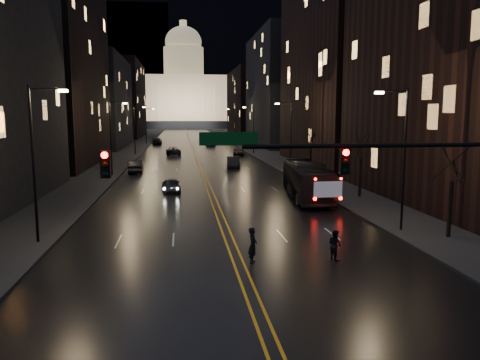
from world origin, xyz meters
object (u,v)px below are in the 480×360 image
object	(u,v)px
oncoming_car_b	(136,166)
receding_car_a	(233,162)
traffic_signal	(402,173)
pedestrian_a	(253,245)
pedestrian_b	(335,245)
bus	(307,181)
oncoming_car_a	(171,185)

from	to	relation	value
oncoming_car_b	receding_car_a	xyz separation A→B (m)	(12.95, 3.73, -0.02)
traffic_signal	pedestrian_a	distance (m)	8.34
oncoming_car_b	pedestrian_b	distance (m)	40.41
oncoming_car_b	pedestrian_a	size ratio (longest dim) A/B	2.71
bus	receding_car_a	size ratio (longest dim) A/B	2.40
bus	traffic_signal	bearing A→B (deg)	-90.58
oncoming_car_a	oncoming_car_b	bearing A→B (deg)	-77.46
oncoming_car_b	pedestrian_a	distance (m)	39.20
oncoming_car_a	traffic_signal	bearing A→B (deg)	105.33
pedestrian_b	oncoming_car_b	bearing A→B (deg)	-1.15
oncoming_car_a	pedestrian_b	bearing A→B (deg)	107.20
traffic_signal	bus	xyz separation A→B (m)	(2.30, 22.26, -3.48)
traffic_signal	oncoming_car_b	size ratio (longest dim) A/B	3.48
traffic_signal	receding_car_a	distance (m)	47.06
pedestrian_a	oncoming_car_a	bearing A→B (deg)	31.75
oncoming_car_b	receding_car_a	size ratio (longest dim) A/B	1.02
oncoming_car_a	receding_car_a	world-z (taller)	receding_car_a
receding_car_a	pedestrian_b	world-z (taller)	receding_car_a
pedestrian_b	bus	bearing A→B (deg)	-31.21
traffic_signal	pedestrian_a	xyz separation A→B (m)	(-5.20, 5.00, -4.19)
oncoming_car_a	receding_car_a	size ratio (longest dim) A/B	0.86
oncoming_car_a	pedestrian_b	xyz separation A→B (m)	(8.68, -22.22, 0.08)
traffic_signal	pedestrian_a	world-z (taller)	traffic_signal
oncoming_car_a	pedestrian_a	distance (m)	22.66
oncoming_car_a	pedestrian_a	xyz separation A→B (m)	(4.42, -22.22, 0.20)
bus	pedestrian_a	size ratio (longest dim) A/B	6.36
oncoming_car_a	pedestrian_b	world-z (taller)	pedestrian_b
bus	oncoming_car_b	world-z (taller)	bus
traffic_signal	oncoming_car_b	world-z (taller)	traffic_signal
bus	pedestrian_b	bearing A→B (deg)	-95.33
receding_car_a	pedestrian_a	xyz separation A→B (m)	(-3.77, -41.84, 0.11)
receding_car_a	traffic_signal	bearing A→B (deg)	-82.73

